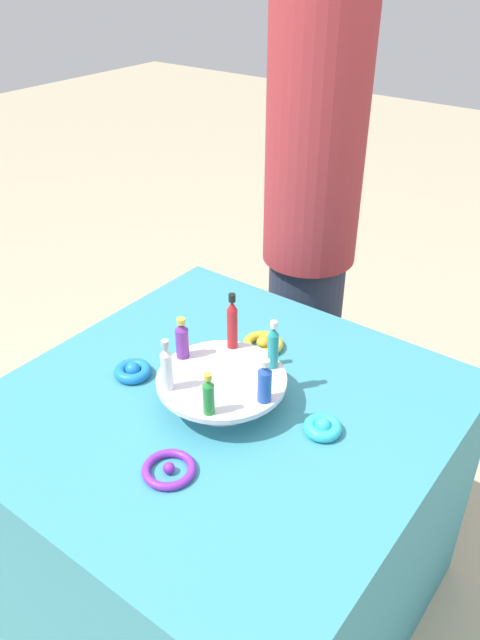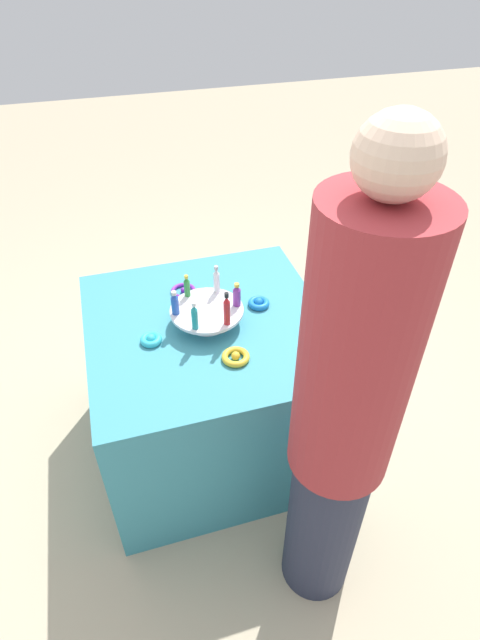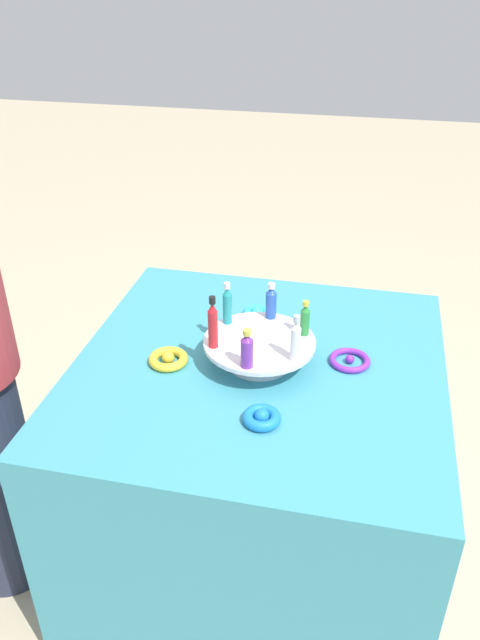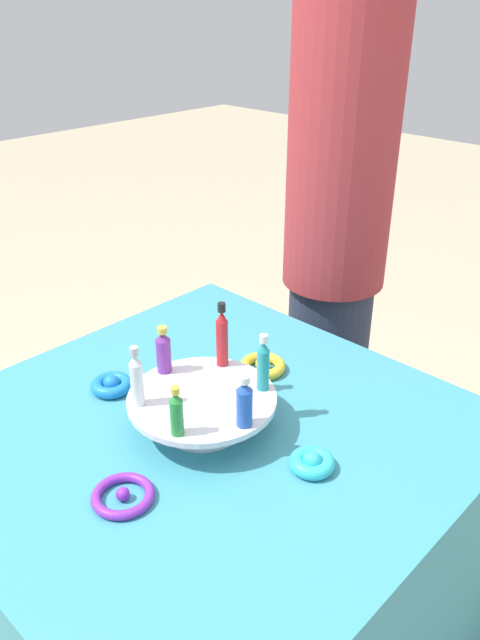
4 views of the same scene
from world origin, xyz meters
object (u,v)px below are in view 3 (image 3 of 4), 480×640
Objects in this scene: bottle_blue at (271,302)px; ribbon_bow_teal at (257,313)px; ribbon_bow_blue at (262,417)px; bottle_teal at (227,305)px; bottle_clear at (296,340)px; bottle_purple at (247,350)px; ribbon_bow_gold at (168,359)px; ribbon_bow_purple at (350,360)px; bottle_red at (213,324)px; display_stand at (259,348)px; bottle_green at (305,319)px.

bottle_blue is 1.24× the size of ribbon_bow_teal.
bottle_teal is at bearing 116.78° from ribbon_bow_blue.
bottle_teal is at bearing 146.19° from bottle_clear.
bottle_purple is 1.15× the size of ribbon_bow_blue.
bottle_purple is at bearing 117.76° from ribbon_bow_blue.
bottle_teal is at bearing 116.19° from bottle_purple.
ribbon_bow_teal is at bearing 57.34° from ribbon_bow_gold.
ribbon_bow_purple is (0.13, 0.12, -0.12)m from bottle_clear.
ribbon_bow_blue is at bearing -63.22° from bottle_teal.
bottle_teal is 1.11× the size of ribbon_bow_purple.
bottle_red is at bearing -1.14° from ribbon_bow_gold.
display_stand is 0.24m from ribbon_bow_gold.
bottle_teal reaches higher than ribbon_bow_gold.
bottle_clear reaches higher than ribbon_bow_purple.
bottle_blue reaches higher than ribbon_bow_teal.
bottle_green is 0.16m from ribbon_bow_purple.
bottle_green reaches higher than ribbon_bow_gold.
ribbon_bow_gold is at bearing -144.52° from bottle_blue.
bottle_teal is 1.34× the size of ribbon_bow_blue.
bottle_clear reaches higher than bottle_green.
bottle_teal reaches higher than ribbon_bow_purple.
bottle_red reaches higher than ribbon_bow_gold.
display_stand is 3.48× the size of ribbon_bow_teal.
ribbon_bow_purple is at bearing -1.14° from bottle_green.
bottle_red is (-0.12, -0.17, 0.02)m from bottle_blue.
bottle_blue reaches higher than display_stand.
bottle_purple is 0.95× the size of ribbon_bow_purple.
ribbon_bow_teal is at bearing 131.64° from bottle_green.
bottle_red is at bearing -123.81° from bottle_blue.
bottle_blue reaches higher than ribbon_bow_gold.
bottle_clear reaches higher than bottle_teal.
bottle_clear is 0.21m from bottle_red.
ribbon_bow_teal is 0.80× the size of ribbon_bow_gold.
bottle_green reaches higher than display_stand.
bottle_red is (-0.11, -0.05, 0.09)m from display_stand.
bottle_red reaches higher than display_stand.
bottle_green is (0.01, 0.12, -0.01)m from bottle_clear.
ribbon_bow_blue is (-0.06, -0.28, -0.10)m from bottle_green.
ribbon_bow_blue is at bearing -77.66° from ribbon_bow_teal.
ribbon_bow_teal is (-0.16, 0.18, -0.10)m from bottle_green.
bottle_teal is (-0.11, -0.05, 0.01)m from bottle_blue.
bottle_clear reaches higher than ribbon_bow_teal.
display_stand is 0.14m from bottle_clear.
ribbon_bow_purple is (0.33, -0.02, -0.12)m from bottle_teal.
ribbon_bow_blue is (0.06, -0.11, -0.10)m from bottle_purple.
bottle_teal is 0.84× the size of bottle_red.
bottle_red is 1.37× the size of ribbon_bow_gold.
bottle_purple is at bearing -93.81° from bottle_blue.
ribbon_bow_purple is (0.23, 0.05, -0.04)m from display_stand.
bottle_blue is 0.37m from ribbon_bow_blue.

